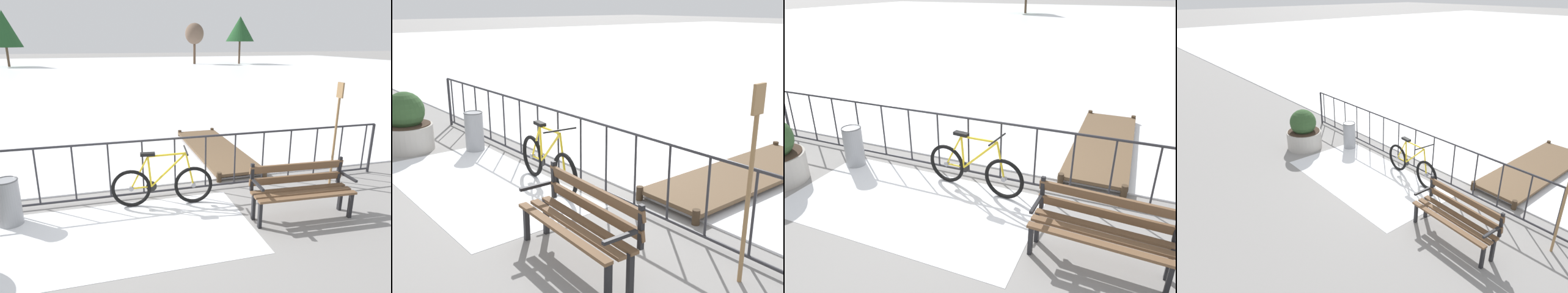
% 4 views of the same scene
% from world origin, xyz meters
% --- Properties ---
extents(ground_plane, '(160.00, 160.00, 0.00)m').
position_xyz_m(ground_plane, '(0.00, 0.00, 0.00)').
color(ground_plane, gray).
extents(frozen_pond, '(80.00, 56.00, 0.03)m').
position_xyz_m(frozen_pond, '(0.00, 28.40, 0.01)').
color(frozen_pond, white).
rests_on(frozen_pond, ground).
extents(snow_patch, '(3.75, 2.02, 0.01)m').
position_xyz_m(snow_patch, '(-0.72, -1.20, 0.00)').
color(snow_patch, white).
rests_on(snow_patch, ground).
extents(railing_fence, '(9.06, 0.06, 1.07)m').
position_xyz_m(railing_fence, '(0.00, 0.00, 0.56)').
color(railing_fence, '#2D2D33').
rests_on(railing_fence, ground).
extents(bicycle_near_railing, '(1.71, 0.52, 0.97)m').
position_xyz_m(bicycle_near_railing, '(-0.01, -0.39, 0.37)').
color(bicycle_near_railing, black).
rests_on(bicycle_near_railing, ground).
extents(park_bench, '(1.62, 0.56, 0.89)m').
position_xyz_m(park_bench, '(2.02, -1.35, 0.51)').
color(park_bench, brown).
rests_on(park_bench, ground).
extents(trash_bin, '(0.35, 0.35, 0.73)m').
position_xyz_m(trash_bin, '(-2.37, -0.44, 0.37)').
color(trash_bin, gray).
rests_on(trash_bin, ground).
extents(wooden_dock, '(1.10, 3.63, 0.20)m').
position_xyz_m(wooden_dock, '(1.73, 2.07, 0.12)').
color(wooden_dock, brown).
rests_on(wooden_dock, ground).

